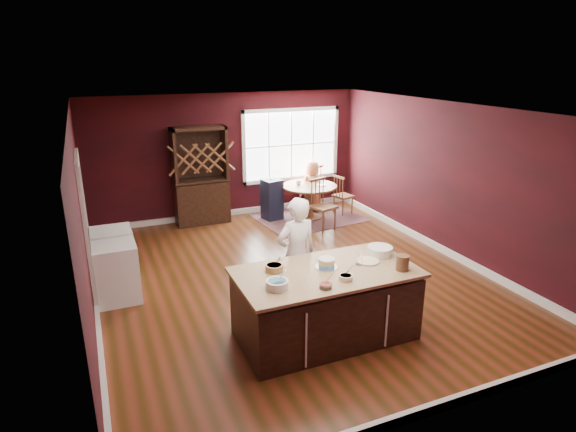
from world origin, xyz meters
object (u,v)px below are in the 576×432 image
Objects in this scene: toddler at (271,182)px; dining_table at (309,195)px; chair_east at (343,194)px; hutch at (201,176)px; kitchen_island at (326,305)px; layer_cake at (327,263)px; chair_south at (324,205)px; high_chair at (272,199)px; seated_woman at (312,186)px; baker at (296,255)px; chair_north at (310,186)px; washer at (117,273)px; dryer at (114,256)px.

dining_table is at bearing -25.02° from toddler.
chair_east is 0.44× the size of hutch.
kitchen_island reaches higher than dining_table.
layer_cake is 3.96m from chair_south.
high_chair is at bearing -13.87° from hutch.
toddler is (-1.02, -0.08, 0.22)m from seated_woman.
seated_woman reaches higher than kitchen_island.
chair_south is 1.27m from high_chair.
baker is 4.86m from chair_north.
seated_woman reaches higher than chair_east.
hutch is (-0.35, 4.19, 0.21)m from baker.
layer_cake is (0.05, 0.09, 0.54)m from kitchen_island.
chair_south reaches higher than high_chair.
chair_east is 5.56m from washer.
hutch is at bearing 95.11° from layer_cake.
kitchen_island is at bearing -112.87° from dining_table.
kitchen_island is 5.05m from hutch.
chair_south is at bearing 63.37° from layer_cake.
layer_cake reaches higher than toddler.
hutch is at bearing 56.31° from washer.
kitchen_island is 3.13m from washer.
washer is at bearing -142.26° from toddler.
seated_woman reaches higher than dining_table.
chair_east is (2.75, 3.56, -0.37)m from baker.
layer_cake is 5.48m from chair_north.
kitchen_island reaches higher than chair_east.
layer_cake is at bearing -84.89° from hutch.
layer_cake is 0.14× the size of hutch.
seated_woman is 4.57× the size of toddler.
kitchen_island is 1.37× the size of baker.
chair_south is (-0.04, -0.77, 0.00)m from dining_table.
chair_east is at bearing -0.55° from dining_table.
kitchen_island is 4.76m from high_chair.
seated_woman is at bearing 54.25° from chair_north.
toddler reaches higher than chair_east.
toddler is at bearing -8.89° from seated_woman.
high_chair is at bearing 161.67° from dining_table.
chair_south is at bearing 63.36° from kitchen_island.
baker is 1.89× the size of washer.
chair_east is 0.98× the size of high_chair.
chair_east is 0.77× the size of seated_woman.
hutch is (-2.20, 1.39, 0.50)m from chair_south.
kitchen_island is 2.15× the size of chair_north.
chair_east is 0.85× the size of chair_south.
seated_woman is (2.17, 4.00, -0.23)m from baker.
dryer is at bearing 93.24° from chair_east.
hutch reaches higher than baker.
washer is at bearing -151.08° from dining_table.
toddler is at bearing 76.94° from kitchen_island.
dining_table is 4.80m from washer.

